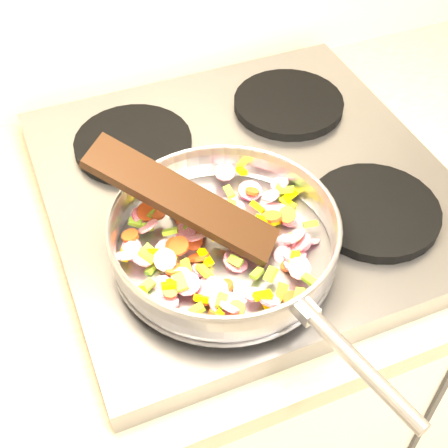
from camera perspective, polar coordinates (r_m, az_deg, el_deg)
name	(u,v)px	position (r m, az deg, el deg)	size (l,w,h in m)	color
cooktop	(247,188)	(0.98, 2.10, 3.28)	(0.60, 0.60, 0.04)	#939399
grate_fl	(194,268)	(0.83, -2.77, -4.05)	(0.19, 0.19, 0.02)	black
grate_fr	(374,211)	(0.93, 13.59, 1.19)	(0.19, 0.19, 0.02)	black
grate_bl	(133,143)	(1.03, -8.30, 7.32)	(0.19, 0.19, 0.02)	black
grate_br	(288,104)	(1.11, 5.91, 10.90)	(0.19, 0.19, 0.02)	black
saute_pan	(225,236)	(0.82, 0.09, -1.10)	(0.35, 0.51, 0.06)	#9E9EA5
vegetable_heap	(219,246)	(0.82, -0.43, -2.00)	(0.28, 0.27, 0.05)	#D14919
wooden_spatula	(182,199)	(0.81, -3.84, 2.26)	(0.27, 0.06, 0.01)	black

